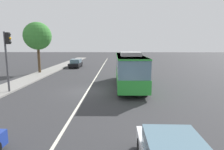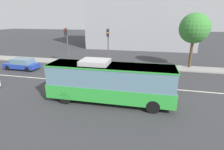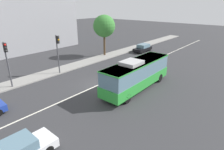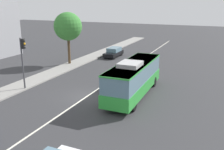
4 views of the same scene
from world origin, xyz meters
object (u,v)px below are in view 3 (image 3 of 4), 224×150
(traffic_light_mid_block, at_px, (7,57))
(street_tree_kerbside_left, at_px, (104,26))
(transit_bus, at_px, (137,73))
(traffic_light_near_corner, at_px, (58,48))
(sedan_black, at_px, (143,48))

(traffic_light_mid_block, xyz_separation_m, street_tree_kerbside_left, (17.10, 1.66, 1.69))
(transit_bus, height_order, traffic_light_near_corner, traffic_light_near_corner)
(transit_bus, xyz_separation_m, traffic_light_mid_block, (-8.96, 10.65, 1.75))
(street_tree_kerbside_left, bearing_deg, traffic_light_mid_block, -174.47)
(traffic_light_near_corner, xyz_separation_m, street_tree_kerbside_left, (10.92, 1.91, 1.69))
(transit_bus, xyz_separation_m, street_tree_kerbside_left, (8.13, 12.31, 3.44))
(sedan_black, distance_m, traffic_light_near_corner, 18.43)
(transit_bus, relative_size, street_tree_kerbside_left, 1.39)
(traffic_light_mid_block, relative_size, street_tree_kerbside_left, 0.72)
(traffic_light_near_corner, bearing_deg, sedan_black, 79.15)
(transit_bus, xyz_separation_m, traffic_light_near_corner, (-2.78, 10.40, 1.75))
(traffic_light_mid_block, bearing_deg, street_tree_kerbside_left, 99.43)
(traffic_light_near_corner, relative_size, traffic_light_mid_block, 1.00)
(transit_bus, height_order, sedan_black, transit_bus)
(traffic_light_near_corner, bearing_deg, traffic_light_mid_block, -97.61)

